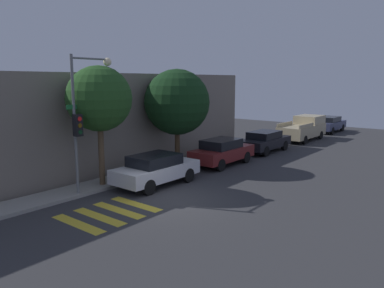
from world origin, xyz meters
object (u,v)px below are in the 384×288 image
(sedan_near_corner, at_px, (156,169))
(tree_near_corner, at_px, (99,99))
(sedan_middle, at_px, (222,151))
(tree_midblock, at_px, (177,102))
(traffic_light_pole, at_px, (84,109))
(sedan_tail_of_row, at_px, (329,124))
(sedan_far_end, at_px, (265,141))
(pickup_truck, at_px, (304,128))

(sedan_near_corner, height_order, tree_near_corner, tree_near_corner)
(sedan_near_corner, xyz_separation_m, sedan_middle, (5.45, -0.00, 0.02))
(sedan_near_corner, distance_m, tree_midblock, 4.78)
(traffic_light_pole, bearing_deg, tree_midblock, 3.60)
(sedan_middle, relative_size, sedan_tail_of_row, 0.92)
(traffic_light_pole, height_order, sedan_far_end, traffic_light_pole)
(pickup_truck, relative_size, sedan_tail_of_row, 1.15)
(sedan_far_end, height_order, sedan_tail_of_row, sedan_tail_of_row)
(sedan_middle, bearing_deg, sedan_tail_of_row, 0.00)
(pickup_truck, distance_m, sedan_tail_of_row, 6.04)
(tree_midblock, bearing_deg, sedan_far_end, -13.09)
(sedan_near_corner, bearing_deg, sedan_middle, -0.00)
(sedan_middle, bearing_deg, tree_midblock, 140.27)
(sedan_far_end, xyz_separation_m, sedan_tail_of_row, (12.69, 0.00, 0.03))
(sedan_far_end, distance_m, pickup_truck, 6.66)
(sedan_far_end, height_order, tree_midblock, tree_midblock)
(traffic_light_pole, height_order, pickup_truck, traffic_light_pole)
(tree_near_corner, bearing_deg, traffic_light_pole, -160.17)
(tree_midblock, bearing_deg, traffic_light_pole, -176.40)
(sedan_tail_of_row, bearing_deg, sedan_near_corner, 180.00)
(sedan_far_end, xyz_separation_m, tree_near_corner, (-12.42, 1.67, 3.27))
(traffic_light_pole, bearing_deg, pickup_truck, -3.61)
(traffic_light_pole, relative_size, sedan_near_corner, 1.37)
(pickup_truck, distance_m, tree_midblock, 14.20)
(tree_near_corner, height_order, tree_midblock, tree_near_corner)
(sedan_middle, height_order, pickup_truck, pickup_truck)
(sedan_middle, relative_size, sedan_far_end, 0.95)
(sedan_tail_of_row, distance_m, tree_midblock, 20.15)
(sedan_near_corner, bearing_deg, tree_midblock, 25.95)
(traffic_light_pole, height_order, tree_midblock, traffic_light_pole)
(sedan_middle, bearing_deg, sedan_far_end, 0.00)
(pickup_truck, bearing_deg, tree_near_corner, 174.99)
(sedan_near_corner, bearing_deg, sedan_far_end, -0.00)
(sedan_far_end, distance_m, tree_near_corner, 12.95)
(pickup_truck, bearing_deg, sedan_middle, 180.00)
(traffic_light_pole, bearing_deg, tree_near_corner, 19.83)
(sedan_far_end, bearing_deg, sedan_near_corner, 180.00)
(sedan_far_end, bearing_deg, tree_midblock, 166.91)
(sedan_near_corner, height_order, tree_midblock, tree_midblock)
(traffic_light_pole, xyz_separation_m, pickup_truck, (20.18, -1.27, -2.73))
(sedan_far_end, distance_m, tree_midblock, 7.93)
(pickup_truck, bearing_deg, tree_midblock, 173.11)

